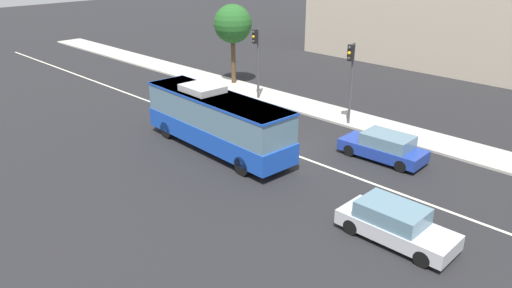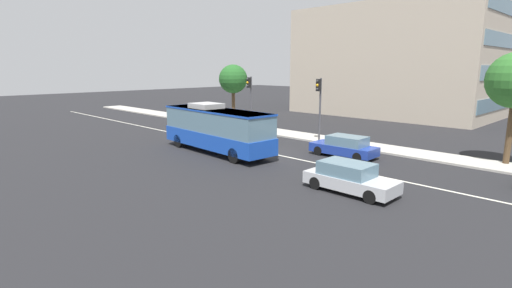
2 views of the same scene
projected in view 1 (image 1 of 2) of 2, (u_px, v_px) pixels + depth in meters
The scene contains 9 objects.
ground_plane at pixel (283, 151), 27.01m from camera, with size 160.00×160.00×0.00m, color black.
sidewalk_kerb at pixel (354, 120), 31.58m from camera, with size 80.00×2.82×0.14m, color #B2ADA3.
lane_centre_line at pixel (283, 150), 27.01m from camera, with size 76.00×0.16×0.01m, color silver.
transit_bus at pixel (217, 119), 26.50m from camera, with size 10.12×3.04×3.46m.
sedan_blue at pixel (384, 147), 25.63m from camera, with size 4.56×1.96×1.46m.
sedan_silver at pixel (395, 224), 18.59m from camera, with size 4.50×1.82×1.46m.
traffic_light_near_corner at pixel (351, 70), 29.38m from camera, with size 0.34×0.62×5.20m.
traffic_light_mid_block at pixel (257, 52), 34.43m from camera, with size 0.35×0.62×5.20m.
street_tree_kerbside_centre at pixel (233, 24), 38.01m from camera, with size 3.00×3.00×6.36m.
Camera 1 is at (16.32, -18.77, 10.64)m, focal length 34.10 mm.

